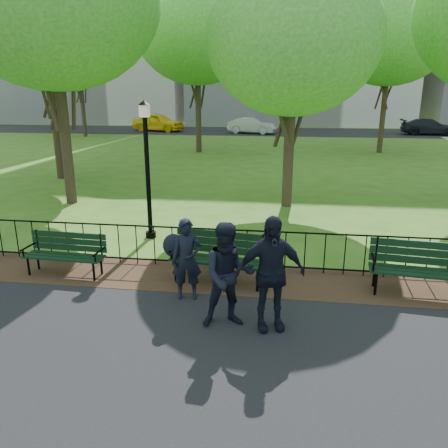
# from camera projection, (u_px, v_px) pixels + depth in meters

# --- Properties ---
(ground) EXTENTS (120.00, 120.00, 0.00)m
(ground) POSITION_uv_depth(u_px,v_px,m) (224.00, 315.00, 7.40)
(ground) COLOR #39671B
(dirt_strip) EXTENTS (60.00, 1.60, 0.01)m
(dirt_strip) POSITION_uv_depth(u_px,v_px,m) (234.00, 278.00, 8.82)
(dirt_strip) COLOR #322214
(dirt_strip) RESTS_ON ground
(far_street) EXTENTS (70.00, 9.00, 0.01)m
(far_street) POSITION_uv_depth(u_px,v_px,m) (276.00, 132.00, 40.54)
(far_street) COLOR black
(far_street) RESTS_ON ground
(iron_fence) EXTENTS (24.06, 0.06, 1.00)m
(iron_fence) POSITION_uv_depth(u_px,v_px,m) (237.00, 247.00, 9.15)
(iron_fence) COLOR black
(iron_fence) RESTS_ON ground
(apartment_west) EXTENTS (22.00, 15.00, 26.00)m
(apartment_west) POSITION_uv_depth(u_px,v_px,m) (97.00, 9.00, 51.97)
(apartment_west) COLOR beige
(apartment_west) RESTS_ON ground
(park_bench_main) EXTENTS (2.11, 0.84, 1.08)m
(park_bench_main) POSITION_uv_depth(u_px,v_px,m) (200.00, 249.00, 8.56)
(park_bench_main) COLOR black
(park_bench_main) RESTS_ON ground
(park_bench_left_a) EXTENTS (1.68, 0.59, 0.94)m
(park_bench_left_a) POSITION_uv_depth(u_px,v_px,m) (66.00, 249.00, 8.93)
(park_bench_left_a) COLOR black
(park_bench_left_a) RESTS_ON ground
(park_bench_right_a) EXTENTS (1.93, 0.77, 1.07)m
(park_bench_right_a) POSITION_uv_depth(u_px,v_px,m) (423.00, 263.00, 8.02)
(park_bench_right_a) COLOR black
(park_bench_right_a) RESTS_ON ground
(lamppost) EXTENTS (0.31, 0.31, 3.44)m
(lamppost) POSITION_uv_depth(u_px,v_px,m) (147.00, 166.00, 10.79)
(lamppost) COLOR black
(lamppost) RESTS_ON ground
(tree_near_e) EXTENTS (5.26, 5.26, 7.34)m
(tree_near_e) POSITION_uv_depth(u_px,v_px,m) (293.00, 40.00, 12.96)
(tree_near_e) COLOR #2D2116
(tree_near_e) RESTS_ON ground
(tree_mid_w) EXTENTS (7.01, 7.01, 9.77)m
(tree_mid_w) POSITION_uv_depth(u_px,v_px,m) (43.00, 7.00, 17.03)
(tree_mid_w) COLOR #2D2116
(tree_mid_w) RESTS_ON ground
(tree_far_c) EXTENTS (7.21, 7.21, 10.05)m
(tree_far_c) POSITION_uv_depth(u_px,v_px,m) (197.00, 30.00, 25.00)
(tree_far_c) COLOR #2D2116
(tree_far_c) RESTS_ON ground
(tree_far_e) EXTENTS (7.13, 7.13, 9.93)m
(tree_far_e) POSITION_uv_depth(u_px,v_px,m) (392.00, 31.00, 24.85)
(tree_far_e) COLOR #2D2116
(tree_far_e) RESTS_ON ground
(tree_far_w) EXTENTS (7.35, 7.35, 10.25)m
(tree_far_w) POSITION_uv_depth(u_px,v_px,m) (77.00, 44.00, 34.19)
(tree_far_w) COLOR #2D2116
(tree_far_w) RESTS_ON ground
(person_left) EXTENTS (0.60, 0.45, 1.49)m
(person_left) POSITION_uv_depth(u_px,v_px,m) (187.00, 259.00, 7.80)
(person_left) COLOR black
(person_left) RESTS_ON asphalt_path
(person_mid) EXTENTS (0.92, 0.63, 1.72)m
(person_mid) POSITION_uv_depth(u_px,v_px,m) (228.00, 275.00, 6.84)
(person_mid) COLOR black
(person_mid) RESTS_ON asphalt_path
(person_right) EXTENTS (1.17, 0.73, 1.86)m
(person_right) POSITION_uv_depth(u_px,v_px,m) (270.00, 273.00, 6.74)
(person_right) COLOR black
(person_right) RESTS_ON asphalt_path
(taxi) EXTENTS (5.25, 3.26, 1.67)m
(taxi) POSITION_uv_depth(u_px,v_px,m) (158.00, 122.00, 40.70)
(taxi) COLOR yellow
(taxi) RESTS_ON far_street
(sedan_silver) EXTENTS (4.46, 2.49, 1.39)m
(sedan_silver) POSITION_uv_depth(u_px,v_px,m) (252.00, 126.00, 38.34)
(sedan_silver) COLOR #B0B2B8
(sedan_silver) RESTS_ON far_street
(sedan_dark) EXTENTS (4.72, 2.12, 1.34)m
(sedan_dark) POSITION_uv_depth(u_px,v_px,m) (429.00, 127.00, 37.30)
(sedan_dark) COLOR black
(sedan_dark) RESTS_ON far_street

